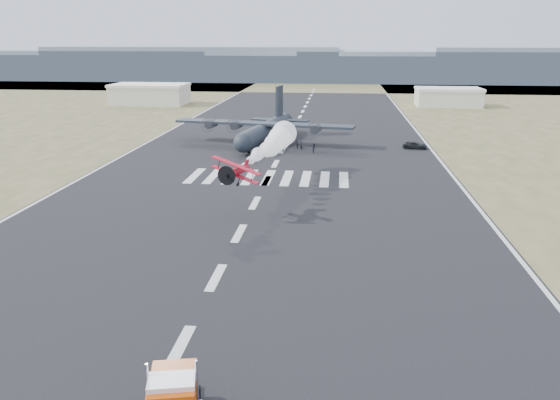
% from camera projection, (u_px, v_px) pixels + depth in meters
% --- Properties ---
extents(ground, '(500.00, 500.00, 0.00)m').
position_uv_depth(ground, '(180.00, 347.00, 39.33)').
color(ground, black).
rests_on(ground, ground).
extents(scrub_far, '(500.00, 80.00, 0.00)m').
position_uv_depth(scrub_far, '(317.00, 85.00, 258.47)').
color(scrub_far, brown).
rests_on(scrub_far, ground).
extents(runway_markings, '(60.00, 260.00, 0.01)m').
position_uv_depth(runway_markings, '(275.00, 164.00, 96.50)').
color(runway_markings, silver).
rests_on(runway_markings, ground).
extents(ridge_seg_b, '(150.00, 50.00, 15.00)m').
position_uv_depth(ridge_seg_b, '(82.00, 64.00, 298.24)').
color(ridge_seg_b, slate).
rests_on(ridge_seg_b, ground).
extents(ridge_seg_c, '(150.00, 50.00, 17.00)m').
position_uv_depth(ridge_seg_c, '(198.00, 63.00, 291.29)').
color(ridge_seg_c, slate).
rests_on(ridge_seg_c, ground).
extents(ridge_seg_d, '(150.00, 50.00, 13.00)m').
position_uv_depth(ridge_seg_d, '(319.00, 67.00, 285.19)').
color(ridge_seg_d, slate).
rests_on(ridge_seg_d, ground).
extents(ridge_seg_e, '(150.00, 50.00, 15.00)m').
position_uv_depth(ridge_seg_e, '(447.00, 66.00, 278.24)').
color(ridge_seg_e, slate).
rests_on(ridge_seg_e, ground).
extents(hangar_left, '(24.50, 14.50, 6.70)m').
position_uv_depth(hangar_left, '(150.00, 94.00, 181.84)').
color(hangar_left, beige).
rests_on(hangar_left, ground).
extents(hangar_right, '(20.50, 12.50, 5.90)m').
position_uv_depth(hangar_right, '(448.00, 97.00, 176.67)').
color(hangar_right, beige).
rests_on(hangar_right, ground).
extents(aerobatic_biplane, '(6.36, 5.92, 3.30)m').
position_uv_depth(aerobatic_biplane, '(236.00, 171.00, 66.04)').
color(aerobatic_biplane, red).
extents(smoke_trail, '(5.46, 24.82, 4.08)m').
position_uv_depth(smoke_trail, '(278.00, 140.00, 85.52)').
color(smoke_trail, white).
extents(transport_aircraft, '(38.18, 31.29, 11.03)m').
position_uv_depth(transport_aircraft, '(266.00, 129.00, 115.39)').
color(transport_aircraft, '#1F282F').
rests_on(transport_aircraft, ground).
extents(support_vehicle, '(5.20, 3.05, 1.36)m').
position_uv_depth(support_vehicle, '(415.00, 145.00, 109.45)').
color(support_vehicle, black).
rests_on(support_vehicle, ground).
extents(crew_a, '(0.68, 0.76, 1.77)m').
position_uv_depth(crew_a, '(301.00, 145.00, 108.22)').
color(crew_a, black).
rests_on(crew_a, ground).
extents(crew_b, '(0.57, 0.91, 1.84)m').
position_uv_depth(crew_b, '(314.00, 148.00, 105.39)').
color(crew_b, black).
rests_on(crew_b, ground).
extents(crew_c, '(1.13, 1.05, 1.64)m').
position_uv_depth(crew_c, '(256.00, 144.00, 109.63)').
color(crew_c, black).
rests_on(crew_c, ground).
extents(crew_d, '(0.68, 1.06, 1.68)m').
position_uv_depth(crew_d, '(257.00, 144.00, 110.21)').
color(crew_d, black).
rests_on(crew_d, ground).
extents(crew_e, '(0.85, 0.59, 1.62)m').
position_uv_depth(crew_e, '(236.00, 145.00, 109.44)').
color(crew_e, black).
rests_on(crew_e, ground).
extents(crew_f, '(1.31, 1.52, 1.65)m').
position_uv_depth(crew_f, '(261.00, 146.00, 108.36)').
color(crew_f, black).
rests_on(crew_f, ground).
extents(crew_g, '(0.69, 0.75, 1.66)m').
position_uv_depth(crew_g, '(283.00, 148.00, 105.83)').
color(crew_g, black).
rests_on(crew_g, ground).
extents(crew_h, '(0.64, 0.88, 1.66)m').
position_uv_depth(crew_h, '(297.00, 144.00, 109.67)').
color(crew_h, black).
rests_on(crew_h, ground).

